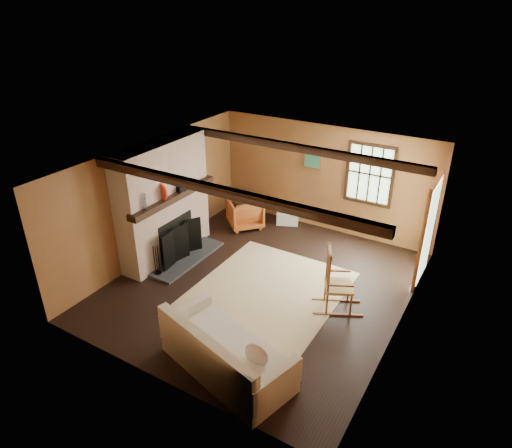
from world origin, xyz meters
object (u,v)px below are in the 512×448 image
Objects in this scene: armchair at (245,213)px; sofa at (224,356)px; fireplace at (165,206)px; rocking_chair at (336,284)px; laundry_basket at (288,217)px.

sofa is at bearing 70.27° from armchair.
armchair is (0.69, 1.88, -0.76)m from fireplace.
rocking_chair is 2.35m from sofa.
armchair is (-2.18, 4.04, 0.05)m from sofa.
rocking_chair reaches higher than laundry_basket.
fireplace is 3.68m from sofa.
armchair is (-2.97, 1.83, -0.15)m from rocking_chair.
laundry_basket is at bearing 14.38° from rocking_chair.
rocking_chair is 2.35× the size of laundry_basket.
fireplace reaches higher than sofa.
laundry_basket is 1.04m from armchair.
rocking_chair is (3.65, 0.04, -0.61)m from fireplace.
rocking_chair is at bearing -48.65° from laundry_basket.
armchair is at bearing 69.92° from fireplace.
laundry_basket is (-1.41, 4.70, -0.14)m from sofa.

